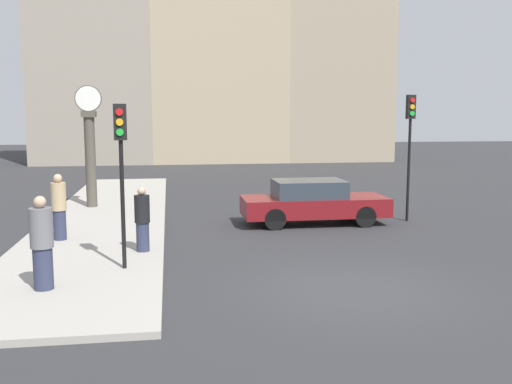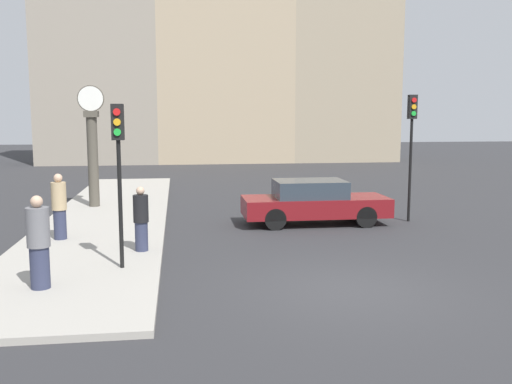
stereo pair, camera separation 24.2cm
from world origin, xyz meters
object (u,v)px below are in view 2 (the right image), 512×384
Objects in this scene: traffic_light_far at (412,132)px; pedestrian_tan_coat at (59,207)px; sedan_car at (314,202)px; street_clock at (93,149)px; pedestrian_grey_jacket at (39,243)px; traffic_light_near at (119,151)px; pedestrian_black_jacket at (141,219)px.

traffic_light_far is 2.31× the size of pedestrian_tan_coat.
sedan_car is 2.58× the size of pedestrian_tan_coat.
street_clock is 5.75m from pedestrian_tan_coat.
traffic_light_far reaches higher than sedan_car.
traffic_light_near is at bearing 42.90° from pedestrian_grey_jacket.
pedestrian_grey_jacket is at bearing -137.55° from sedan_car.
traffic_light_far is (3.18, 0.04, 2.19)m from sedan_car.
pedestrian_grey_jacket reaches higher than pedestrian_black_jacket.
sedan_car is 7.66m from traffic_light_near.
sedan_car is 9.34m from pedestrian_grey_jacket.
street_clock is at bearing 92.19° from pedestrian_grey_jacket.
pedestrian_tan_coat is at bearing 96.36° from pedestrian_grey_jacket.
traffic_light_far is at bearing 32.19° from pedestrian_grey_jacket.
street_clock is 2.75× the size of pedestrian_black_jacket.
pedestrian_black_jacket is (2.13, -7.28, -1.29)m from street_clock.
street_clock is at bearing 101.53° from traffic_light_near.
sedan_car is at bearing -27.71° from street_clock.
traffic_light_far is at bearing 9.91° from pedestrian_tan_coat.
traffic_light_far is 2.26× the size of pedestrian_grey_jacket.
traffic_light_near is 10.01m from traffic_light_far.
traffic_light_far is 2.57× the size of pedestrian_black_jacket.
street_clock is (-7.27, 3.82, 1.49)m from sedan_car.
traffic_light_near is at bearing -149.85° from traffic_light_far.
street_clock is 2.42× the size of pedestrian_grey_jacket.
traffic_light_far is 0.93× the size of street_clock.
traffic_light_near is at bearing -102.18° from pedestrian_black_jacket.
traffic_light_near is 2.23× the size of pedestrian_black_jacket.
pedestrian_tan_coat is at bearing -166.26° from sedan_car.
pedestrian_tan_coat is (-0.11, -5.63, -1.20)m from street_clock.
street_clock reaches higher than traffic_light_far.
pedestrian_grey_jacket is (-10.06, -6.34, -1.89)m from traffic_light_far.
traffic_light_near reaches higher than pedestrian_tan_coat.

